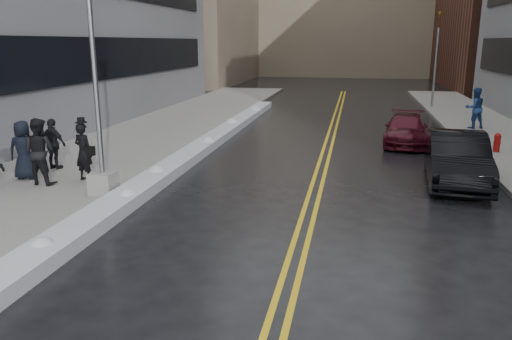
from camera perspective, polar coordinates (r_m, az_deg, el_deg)
The scene contains 15 objects.
ground at distance 11.77m, azimuth -7.10°, elevation -7.06°, with size 160.00×160.00×0.00m, color black.
sidewalk_west at distance 22.78m, azimuth -13.07°, elevation 3.42°, with size 5.50×50.00×0.15m, color gray.
lane_line_left at distance 20.85m, azimuth 7.74°, elevation 2.46°, with size 0.12×50.00×0.01m, color gold.
lane_line_right at distance 20.84m, azimuth 8.56°, elevation 2.42°, with size 0.12×50.00×0.01m, color gold.
snow_ridge at distance 19.75m, azimuth -6.67°, elevation 2.32°, with size 0.90×30.00×0.34m, color silver.
lamppost at distance 14.24m, azimuth -17.67°, elevation 6.68°, with size 0.65×0.65×7.62m.
fire_hydrant at distance 21.42m, azimuth 25.85°, elevation 2.94°, with size 0.26×0.26×0.73m.
traffic_signal at distance 34.74m, azimuth 19.90°, elevation 12.16°, with size 0.16×0.20×6.00m.
pedestrian_fedora at distance 16.04m, azimuth -19.09°, elevation 1.96°, with size 0.65×0.43×1.78m, color black.
pedestrian_b at distance 16.10m, azimuth -23.51°, elevation 1.97°, with size 0.97×0.75×1.99m, color black.
pedestrian_c at distance 16.91m, azimuth -25.00°, elevation 2.08°, with size 0.89×0.58×1.82m, color black.
pedestrian_d at distance 17.88m, azimuth -22.14°, elevation 2.77°, with size 0.99×0.41×1.70m, color black.
pedestrian_east at distance 26.79m, azimuth 23.72°, elevation 6.50°, with size 0.97×0.75×1.99m, color navy.
car_black at distance 16.56m, azimuth 21.96°, elevation 1.20°, with size 1.68×4.82×1.59m, color black.
car_maroon at distance 22.45m, azimuth 16.77°, elevation 4.45°, with size 1.75×4.31×1.25m, color #410A17.
Camera 1 is at (3.53, -10.37, 4.30)m, focal length 35.00 mm.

